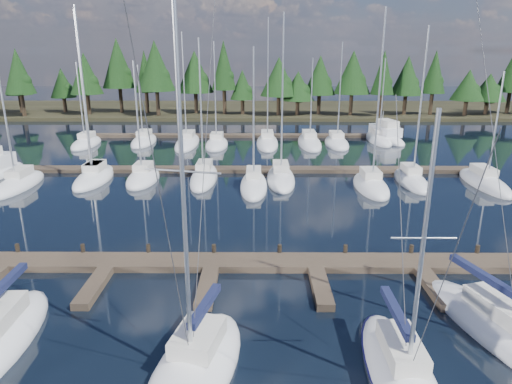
{
  "coord_description": "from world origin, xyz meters",
  "views": [
    {
      "loc": [
        2.71,
        -6.42,
        12.14
      ],
      "look_at": [
        2.54,
        22.0,
        3.32
      ],
      "focal_mm": 32.0,
      "sensor_mm": 36.0,
      "label": 1
    }
  ],
  "objects_px": {
    "front_sailboat_4": "(402,378)",
    "front_sailboat_5": "(506,334)",
    "front_sailboat_3": "(196,366)",
    "motor_yacht_right": "(385,137)",
    "main_dock": "(211,267)"
  },
  "relations": [
    {
      "from": "front_sailboat_4",
      "to": "front_sailboat_5",
      "type": "distance_m",
      "value": 6.06
    },
    {
      "from": "front_sailboat_3",
      "to": "motor_yacht_right",
      "type": "distance_m",
      "value": 52.9
    },
    {
      "from": "front_sailboat_4",
      "to": "motor_yacht_right",
      "type": "xyz_separation_m",
      "value": [
        12.36,
        49.48,
        0.25
      ]
    },
    {
      "from": "front_sailboat_3",
      "to": "main_dock",
      "type": "bearing_deg",
      "value": 91.69
    },
    {
      "from": "front_sailboat_3",
      "to": "front_sailboat_5",
      "type": "height_order",
      "value": "front_sailboat_5"
    },
    {
      "from": "motor_yacht_right",
      "to": "main_dock",
      "type": "bearing_deg",
      "value": -117.11
    },
    {
      "from": "front_sailboat_4",
      "to": "motor_yacht_right",
      "type": "distance_m",
      "value": 51.0
    },
    {
      "from": "front_sailboat_3",
      "to": "front_sailboat_5",
      "type": "bearing_deg",
      "value": 9.37
    },
    {
      "from": "front_sailboat_5",
      "to": "motor_yacht_right",
      "type": "relative_size",
      "value": 1.57
    },
    {
      "from": "front_sailboat_3",
      "to": "front_sailboat_4",
      "type": "bearing_deg",
      "value": -4.49
    },
    {
      "from": "front_sailboat_5",
      "to": "front_sailboat_4",
      "type": "bearing_deg",
      "value": -152.29
    },
    {
      "from": "front_sailboat_4",
      "to": "motor_yacht_right",
      "type": "bearing_deg",
      "value": 75.97
    },
    {
      "from": "front_sailboat_3",
      "to": "motor_yacht_right",
      "type": "bearing_deg",
      "value": 67.44
    },
    {
      "from": "front_sailboat_5",
      "to": "motor_yacht_right",
      "type": "distance_m",
      "value": 47.18
    },
    {
      "from": "main_dock",
      "to": "front_sailboat_5",
      "type": "distance_m",
      "value": 15.04
    }
  ]
}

